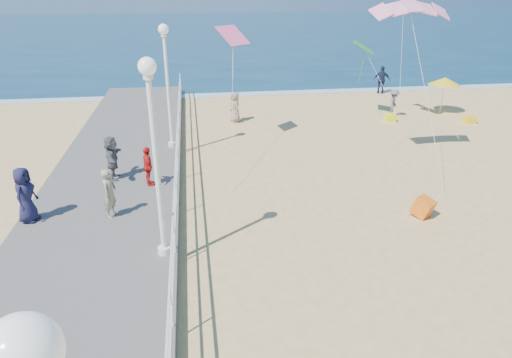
{
  "coord_description": "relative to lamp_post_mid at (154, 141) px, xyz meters",
  "views": [
    {
      "loc": [
        -4.38,
        -11.01,
        7.32
      ],
      "look_at": [
        -2.5,
        2.0,
        1.6
      ],
      "focal_mm": 32.0,
      "sensor_mm": 36.0,
      "label": 1
    }
  ],
  "objects": [
    {
      "name": "ground",
      "position": [
        5.35,
        0.0,
        -3.66
      ],
      "size": [
        160.0,
        160.0,
        0.0
      ],
      "primitive_type": "plane",
      "color": "#E1BC76",
      "rests_on": "ground"
    },
    {
      "name": "ocean",
      "position": [
        5.35,
        65.0,
        -3.65
      ],
      "size": [
        160.0,
        90.0,
        0.05
      ],
      "primitive_type": "cube",
      "color": "#0C2F4A",
      "rests_on": "ground"
    },
    {
      "name": "surf_line",
      "position": [
        5.35,
        20.5,
        -3.63
      ],
      "size": [
        160.0,
        1.2,
        0.04
      ],
      "primitive_type": "cube",
      "color": "white",
      "rests_on": "ground"
    },
    {
      "name": "boardwalk",
      "position": [
        -2.15,
        0.0,
        -3.46
      ],
      "size": [
        5.0,
        44.0,
        0.4
      ],
      "primitive_type": "cube",
      "color": "slate",
      "rests_on": "ground"
    },
    {
      "name": "railing",
      "position": [
        0.3,
        0.0,
        -2.41
      ],
      "size": [
        0.05,
        42.0,
        0.55
      ],
      "color": "white",
      "rests_on": "boardwalk"
    },
    {
      "name": "lamp_post_mid",
      "position": [
        0.0,
        0.0,
        0.0
      ],
      "size": [
        0.44,
        0.44,
        5.32
      ],
      "color": "white",
      "rests_on": "boardwalk"
    },
    {
      "name": "lamp_post_far",
      "position": [
        0.0,
        9.0,
        0.0
      ],
      "size": [
        0.44,
        0.44,
        5.32
      ],
      "color": "white",
      "rests_on": "boardwalk"
    },
    {
      "name": "spectator_3",
      "position": [
        -0.72,
        4.75,
        -2.52
      ],
      "size": [
        0.57,
        0.93,
        1.48
      ],
      "primitive_type": "imported",
      "rotation": [
        0.0,
        0.0,
        1.83
      ],
      "color": "red",
      "rests_on": "boardwalk"
    },
    {
      "name": "spectator_4",
      "position": [
        -4.25,
        2.51,
        -2.37
      ],
      "size": [
        0.75,
        0.98,
        1.78
      ],
      "primitive_type": "imported",
      "rotation": [
        0.0,
        0.0,
        1.34
      ],
      "color": "#1A1B3B",
      "rests_on": "boardwalk"
    },
    {
      "name": "spectator_5",
      "position": [
        -2.09,
        5.56,
        -2.42
      ],
      "size": [
        0.51,
        1.56,
        1.68
      ],
      "primitive_type": "imported",
      "rotation": [
        0.0,
        0.0,
        1.57
      ],
      "color": "#5A5A5F",
      "rests_on": "boardwalk"
    },
    {
      "name": "spectator_6",
      "position": [
        -1.73,
        2.44,
        -2.46
      ],
      "size": [
        0.55,
        0.68,
        1.6
      ],
      "primitive_type": "imported",
      "rotation": [
        0.0,
        0.0,
        1.25
      ],
      "color": "#99906A",
      "rests_on": "boardwalk"
    },
    {
      "name": "beach_walker_a",
      "position": [
        12.56,
        13.46,
        -2.84
      ],
      "size": [
        1.08,
        1.22,
        1.64
      ],
      "primitive_type": "imported",
      "rotation": [
        0.0,
        0.0,
        1.0
      ],
      "color": "#5B5B61",
      "rests_on": "ground"
    },
    {
      "name": "beach_walker_b",
      "position": [
        14.28,
        19.46,
        -2.7
      ],
      "size": [
        1.22,
        0.89,
        1.92
      ],
      "primitive_type": "imported",
      "rotation": [
        0.0,
        0.0,
        2.72
      ],
      "color": "#1A2139",
      "rests_on": "ground"
    },
    {
      "name": "beach_walker_c",
      "position": [
        3.39,
        13.84,
        -2.81
      ],
      "size": [
        0.74,
        0.94,
        1.71
      ],
      "primitive_type": "imported",
      "rotation": [
        0.0,
        0.0,
        -1.32
      ],
      "color": "gray",
      "rests_on": "ground"
    },
    {
      "name": "box_kite",
      "position": [
        8.47,
        1.67,
        -3.36
      ],
      "size": [
        0.86,
        0.9,
        0.74
      ],
      "primitive_type": "cube",
      "rotation": [
        0.31,
        0.0,
        0.62
      ],
      "color": "red",
      "rests_on": "ground"
    },
    {
      "name": "beach_umbrella",
      "position": [
        15.8,
        13.96,
        -1.75
      ],
      "size": [
        1.9,
        1.9,
        2.14
      ],
      "color": "white",
      "rests_on": "ground"
    },
    {
      "name": "beach_chair_left",
      "position": [
        12.09,
        12.74,
        -3.46
      ],
      "size": [
        0.55,
        0.55,
        0.4
      ],
      "primitive_type": "cube",
      "color": "#EBFC1A",
      "rests_on": "ground"
    },
    {
      "name": "beach_chair_right",
      "position": [
        16.36,
        11.77,
        -3.46
      ],
      "size": [
        0.55,
        0.55,
        0.4
      ],
      "primitive_type": "cube",
      "color": "yellow",
      "rests_on": "ground"
    },
    {
      "name": "kite_parafoil",
      "position": [
        9.45,
        6.39,
        2.79
      ],
      "size": [
        3.13,
        0.94,
        0.65
      ],
      "primitive_type": null,
      "rotation": [
        0.44,
        0.0,
        0.0
      ],
      "color": "#EB1B5A"
    },
    {
      "name": "kite_diamond_pink",
      "position": [
        2.99,
        10.33,
        1.42
      ],
      "size": [
        1.63,
        1.61,
        0.78
      ],
      "primitive_type": "cube",
      "rotation": [
        0.65,
        0.0,
        0.72
      ],
      "color": "#FF5D97"
    },
    {
      "name": "kite_diamond_green",
      "position": [
        10.49,
        13.67,
        0.34
      ],
      "size": [
        1.51,
        1.6,
        0.64
      ],
      "primitive_type": "cube",
      "rotation": [
        0.51,
        0.0,
        1.22
      ],
      "color": "green"
    }
  ]
}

